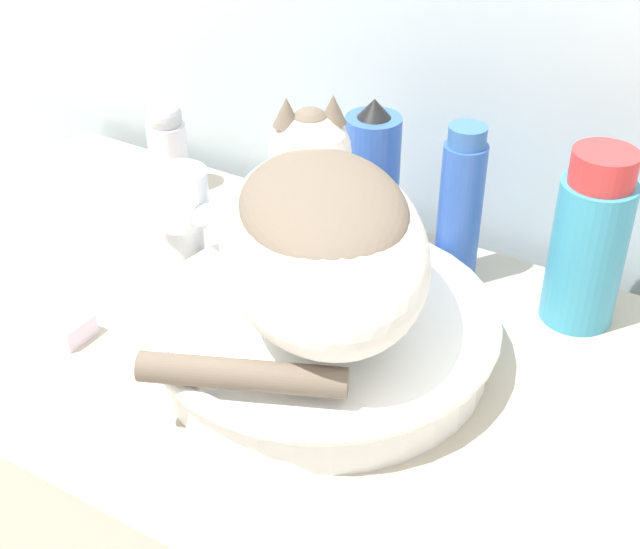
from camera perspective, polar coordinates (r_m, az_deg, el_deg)
The scene contains 8 objects.
sink_basin at distance 0.90m, azimuth 0.45°, elevation -3.65°, with size 0.35×0.35×0.06m.
cat at distance 0.84m, azimuth 0.34°, elevation 2.56°, with size 0.34×0.37×0.18m.
faucet at distance 0.99m, azimuth -8.56°, elevation 3.58°, with size 0.13×0.06×0.14m.
mouthwash_bottle at distance 0.96m, azimuth 16.84°, elevation 2.00°, with size 0.08×0.08×0.20m.
shampoo_bottle_tall at distance 1.00m, azimuth 8.96°, elevation 4.22°, with size 0.05×0.05×0.19m.
spray_bottle_trigger at distance 1.04m, azimuth 3.32°, elevation 5.81°, with size 0.06×0.06×0.20m.
deodorant_stick at distance 1.21m, azimuth -9.73°, elevation 8.12°, with size 0.05×0.05×0.13m.
soap_bar at distance 0.98m, azimuth -16.22°, elevation -3.10°, with size 0.06×0.04×0.02m.
Camera 1 is at (0.37, -0.34, 1.46)m, focal length 50.00 mm.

